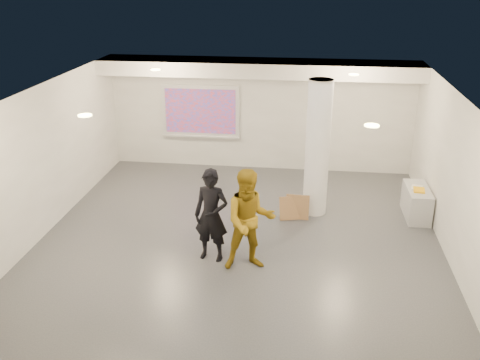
# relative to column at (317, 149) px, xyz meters

# --- Properties ---
(floor) EXTENTS (8.00, 9.00, 0.01)m
(floor) POSITION_rel_column_xyz_m (-1.50, -1.80, -1.50)
(floor) COLOR #393C41
(floor) RESTS_ON ground
(ceiling) EXTENTS (8.00, 9.00, 0.01)m
(ceiling) POSITION_rel_column_xyz_m (-1.50, -1.80, 1.50)
(ceiling) COLOR silver
(ceiling) RESTS_ON floor
(wall_back) EXTENTS (8.00, 0.01, 3.00)m
(wall_back) POSITION_rel_column_xyz_m (-1.50, 2.70, 0.00)
(wall_back) COLOR silver
(wall_back) RESTS_ON floor
(wall_front) EXTENTS (8.00, 0.01, 3.00)m
(wall_front) POSITION_rel_column_xyz_m (-1.50, -6.30, 0.00)
(wall_front) COLOR silver
(wall_front) RESTS_ON floor
(wall_left) EXTENTS (0.01, 9.00, 3.00)m
(wall_left) POSITION_rel_column_xyz_m (-5.50, -1.80, 0.00)
(wall_left) COLOR silver
(wall_left) RESTS_ON floor
(wall_right) EXTENTS (0.01, 9.00, 3.00)m
(wall_right) POSITION_rel_column_xyz_m (2.50, -1.80, 0.00)
(wall_right) COLOR silver
(wall_right) RESTS_ON floor
(soffit_band) EXTENTS (8.00, 1.10, 0.36)m
(soffit_band) POSITION_rel_column_xyz_m (-1.50, 2.15, 1.32)
(soffit_band) COLOR silver
(soffit_band) RESTS_ON ceiling
(downlight_nw) EXTENTS (0.22, 0.22, 0.02)m
(downlight_nw) POSITION_rel_column_xyz_m (-3.70, 0.70, 1.48)
(downlight_nw) COLOR #EEDF77
(downlight_nw) RESTS_ON ceiling
(downlight_ne) EXTENTS (0.22, 0.22, 0.02)m
(downlight_ne) POSITION_rel_column_xyz_m (0.70, 0.70, 1.48)
(downlight_ne) COLOR #EEDF77
(downlight_ne) RESTS_ON ceiling
(downlight_sw) EXTENTS (0.22, 0.22, 0.02)m
(downlight_sw) POSITION_rel_column_xyz_m (-3.70, -3.30, 1.48)
(downlight_sw) COLOR #EEDF77
(downlight_sw) RESTS_ON ceiling
(downlight_se) EXTENTS (0.22, 0.22, 0.02)m
(downlight_se) POSITION_rel_column_xyz_m (0.70, -3.30, 1.48)
(downlight_se) COLOR #EEDF77
(downlight_se) RESTS_ON ceiling
(column) EXTENTS (0.52, 0.52, 3.00)m
(column) POSITION_rel_column_xyz_m (0.00, 0.00, 0.00)
(column) COLOR white
(column) RESTS_ON floor
(projection_screen) EXTENTS (2.10, 0.13, 1.42)m
(projection_screen) POSITION_rel_column_xyz_m (-3.10, 2.65, 0.03)
(projection_screen) COLOR silver
(projection_screen) RESTS_ON wall_back
(credenza) EXTENTS (0.49, 1.15, 0.67)m
(credenza) POSITION_rel_column_xyz_m (2.22, 0.06, -1.17)
(credenza) COLOR #A2A4A7
(credenza) RESTS_ON floor
(papers_stack) EXTENTS (0.29, 0.34, 0.02)m
(papers_stack) POSITION_rel_column_xyz_m (2.19, 0.09, -0.82)
(papers_stack) COLOR white
(papers_stack) RESTS_ON credenza
(postit_pad) EXTENTS (0.27, 0.34, 0.03)m
(postit_pad) POSITION_rel_column_xyz_m (2.21, -0.07, -0.82)
(postit_pad) COLOR #FFB40B
(postit_pad) RESTS_ON credenza
(cardboard_back) EXTENTS (0.51, 0.16, 0.55)m
(cardboard_back) POSITION_rel_column_xyz_m (-0.37, -0.39, -1.22)
(cardboard_back) COLOR olive
(cardboard_back) RESTS_ON floor
(cardboard_front) EXTENTS (0.50, 0.30, 0.51)m
(cardboard_front) POSITION_rel_column_xyz_m (-0.52, -0.43, -1.24)
(cardboard_front) COLOR olive
(cardboard_front) RESTS_ON floor
(woman) EXTENTS (0.71, 0.53, 1.78)m
(woman) POSITION_rel_column_xyz_m (-1.91, -2.32, -0.61)
(woman) COLOR black
(woman) RESTS_ON floor
(man) EXTENTS (1.07, 0.93, 1.90)m
(man) POSITION_rel_column_xyz_m (-1.17, -2.55, -0.55)
(man) COLOR #977214
(man) RESTS_ON floor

